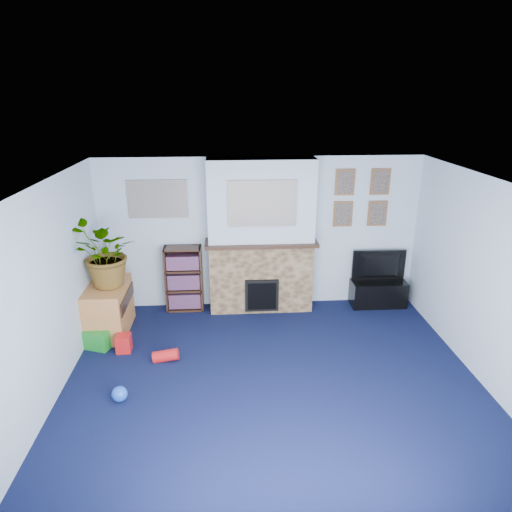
{
  "coord_description": "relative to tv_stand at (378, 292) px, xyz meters",
  "views": [
    {
      "loc": [
        -0.51,
        -4.6,
        3.32
      ],
      "look_at": [
        -0.14,
        1.03,
        1.27
      ],
      "focal_mm": 32.0,
      "sensor_mm": 36.0,
      "label": 1
    }
  ],
  "objects": [
    {
      "name": "collage_left",
      "position": [
        -3.47,
        0.21,
        1.55
      ],
      "size": [
        0.9,
        0.03,
        0.58
      ],
      "primitive_type": "cube",
      "color": "gray",
      "rests_on": "wall_back"
    },
    {
      "name": "wall_left",
      "position": [
        -4.42,
        -2.03,
        0.97
      ],
      "size": [
        0.04,
        4.5,
        2.4
      ],
      "primitive_type": "cube",
      "color": "silver",
      "rests_on": "ground"
    },
    {
      "name": "green_crate",
      "position": [
        -4.22,
        -1.03,
        -0.09
      ],
      "size": [
        0.41,
        0.37,
        0.27
      ],
      "primitive_type": "cube",
      "rotation": [
        0.0,
        0.0,
        -0.35
      ],
      "color": "#198C26",
      "rests_on": "ground"
    },
    {
      "name": "bookshelf",
      "position": [
        -3.13,
        0.08,
        0.28
      ],
      "size": [
        0.58,
        0.28,
        1.05
      ],
      "color": "#321D12",
      "rests_on": "ground"
    },
    {
      "name": "portrait_br",
      "position": [
        -0.07,
        0.2,
        1.27
      ],
      "size": [
        0.3,
        0.03,
        0.4
      ],
      "primitive_type": "cube",
      "color": "brown",
      "rests_on": "wall_back"
    },
    {
      "name": "collage_main",
      "position": [
        -1.92,
        -0.19,
        1.55
      ],
      "size": [
        1.0,
        0.03,
        0.68
      ],
      "primitive_type": "cube",
      "color": "gray",
      "rests_on": "chimney_breast"
    },
    {
      "name": "sideboard",
      "position": [
        -4.16,
        -0.6,
        0.12
      ],
      "size": [
        0.52,
        0.94,
        0.73
      ],
      "primitive_type": "cube",
      "color": "#BD773C",
      "rests_on": "ground"
    },
    {
      "name": "mantel_teddy",
      "position": [
        -2.54,
        -0.03,
        0.99
      ],
      "size": [
        0.12,
        0.12,
        0.12
      ],
      "primitive_type": "sphere",
      "color": "gray",
      "rests_on": "chimney_breast"
    },
    {
      "name": "chimney_breast",
      "position": [
        -1.92,
        0.02,
        0.96
      ],
      "size": [
        1.72,
        0.5,
        2.4
      ],
      "color": "brown",
      "rests_on": "ground"
    },
    {
      "name": "toy_ball",
      "position": [
        -3.69,
        -2.23,
        -0.14
      ],
      "size": [
        0.18,
        0.18,
        0.18
      ],
      "primitive_type": "sphere",
      "color": "blue",
      "rests_on": "ground"
    },
    {
      "name": "wall_front",
      "position": [
        -1.92,
        -4.28,
        0.97
      ],
      "size": [
        5.0,
        0.04,
        2.4
      ],
      "primitive_type": "cube",
      "color": "silver",
      "rests_on": "ground"
    },
    {
      "name": "mantel_clock",
      "position": [
        -1.98,
        -0.03,
        1.0
      ],
      "size": [
        0.1,
        0.06,
        0.13
      ],
      "primitive_type": "cube",
      "color": "gold",
      "rests_on": "chimney_breast"
    },
    {
      "name": "television",
      "position": [
        0.0,
        0.02,
        0.44
      ],
      "size": [
        0.86,
        0.12,
        0.5
      ],
      "primitive_type": "imported",
      "rotation": [
        0.0,
        0.0,
        3.13
      ],
      "color": "black",
      "rests_on": "tv_stand"
    },
    {
      "name": "ceiling",
      "position": [
        -1.92,
        -2.03,
        2.17
      ],
      "size": [
        5.0,
        4.5,
        0.01
      ],
      "primitive_type": "cube",
      "color": "white",
      "rests_on": "wall_back"
    },
    {
      "name": "toy_block",
      "position": [
        -3.86,
        -1.16,
        -0.12
      ],
      "size": [
        0.2,
        0.2,
        0.24
      ],
      "primitive_type": "cube",
      "rotation": [
        0.0,
        0.0,
        0.03
      ],
      "color": "red",
      "rests_on": "ground"
    },
    {
      "name": "tv_stand",
      "position": [
        0.0,
        0.0,
        0.0
      ],
      "size": [
        0.88,
        0.37,
        0.42
      ],
      "primitive_type": "cube",
      "color": "black",
      "rests_on": "ground"
    },
    {
      "name": "wall_right",
      "position": [
        0.58,
        -2.03,
        0.97
      ],
      "size": [
        0.04,
        4.5,
        2.4
      ],
      "primitive_type": "cube",
      "color": "silver",
      "rests_on": "ground"
    },
    {
      "name": "mantel_can",
      "position": [
        -1.18,
        -0.03,
        0.99
      ],
      "size": [
        0.06,
        0.06,
        0.12
      ],
      "primitive_type": "cylinder",
      "color": "red",
      "rests_on": "chimney_breast"
    },
    {
      "name": "toy_tube",
      "position": [
        -3.27,
        -1.43,
        -0.16
      ],
      "size": [
        0.35,
        0.15,
        0.2
      ],
      "primitive_type": "cylinder",
      "rotation": [
        0.0,
        1.43,
        0.0
      ],
      "color": "red",
      "rests_on": "ground"
    },
    {
      "name": "potted_plant",
      "position": [
        -4.11,
        -0.65,
        0.99
      ],
      "size": [
        0.96,
        1.04,
        0.96
      ],
      "primitive_type": "imported",
      "rotation": [
        0.0,
        0.0,
        4.43
      ],
      "color": "#26661E",
      "rests_on": "sideboard"
    },
    {
      "name": "portrait_bl",
      "position": [
        -0.62,
        0.2,
        1.27
      ],
      "size": [
        0.3,
        0.03,
        0.4
      ],
      "primitive_type": "cube",
      "color": "brown",
      "rests_on": "wall_back"
    },
    {
      "name": "floor",
      "position": [
        -1.92,
        -2.03,
        -0.23
      ],
      "size": [
        5.0,
        4.5,
        0.01
      ],
      "primitive_type": "cube",
      "color": "#0E1435",
      "rests_on": "ground"
    },
    {
      "name": "portrait_tl",
      "position": [
        -0.62,
        0.2,
        1.77
      ],
      "size": [
        0.3,
        0.03,
        0.4
      ],
      "primitive_type": "cube",
      "color": "brown",
      "rests_on": "wall_back"
    },
    {
      "name": "mantel_candle",
      "position": [
        -1.58,
        -0.03,
        1.01
      ],
      "size": [
        0.05,
        0.05,
        0.17
      ],
      "primitive_type": "cylinder",
      "color": "#B2BFC6",
      "rests_on": "chimney_breast"
    },
    {
      "name": "portrait_tr",
      "position": [
        -0.07,
        0.2,
        1.77
      ],
      "size": [
        0.3,
        0.03,
        0.4
      ],
      "primitive_type": "cube",
      "color": "brown",
      "rests_on": "wall_back"
    },
    {
      "name": "wall_back",
      "position": [
        -1.92,
        0.22,
        0.97
      ],
      "size": [
        5.0,
        0.04,
        2.4
      ],
      "primitive_type": "cube",
      "color": "silver",
      "rests_on": "ground"
    }
  ]
}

